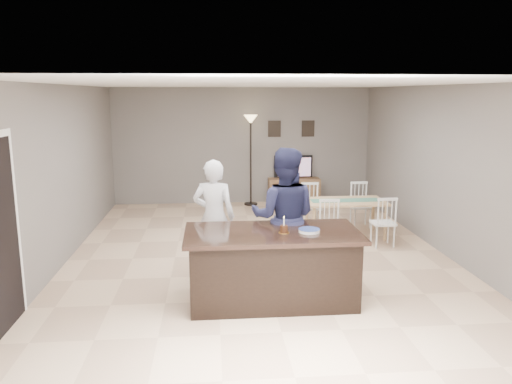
{
  "coord_description": "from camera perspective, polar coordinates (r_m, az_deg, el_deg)",
  "views": [
    {
      "loc": [
        -0.73,
        -7.66,
        2.56
      ],
      "look_at": [
        -0.07,
        -0.3,
        1.1
      ],
      "focal_mm": 35.0,
      "sensor_mm": 36.0,
      "label": 1
    }
  ],
  "objects": [
    {
      "name": "floor",
      "position": [
        8.11,
        0.29,
        -7.21
      ],
      "size": [
        8.0,
        8.0,
        0.0
      ],
      "primitive_type": "plane",
      "color": "tan",
      "rests_on": "ground"
    },
    {
      "name": "room_shell",
      "position": [
        7.75,
        0.3,
        4.64
      ],
      "size": [
        8.0,
        8.0,
        8.0
      ],
      "color": "slate",
      "rests_on": "floor"
    },
    {
      "name": "kitchen_island",
      "position": [
        6.27,
        1.86,
        -8.44
      ],
      "size": [
        2.15,
        1.1,
        0.9
      ],
      "color": "black",
      "rests_on": "floor"
    },
    {
      "name": "tv_console",
      "position": [
        11.81,
        4.36,
        0.13
      ],
      "size": [
        1.2,
        0.4,
        0.6
      ],
      "primitive_type": "cube",
      "color": "brown",
      "rests_on": "floor"
    },
    {
      "name": "television",
      "position": [
        11.79,
        4.34,
        2.88
      ],
      "size": [
        0.91,
        0.12,
        0.53
      ],
      "primitive_type": "imported",
      "rotation": [
        0.0,
        0.0,
        3.14
      ],
      "color": "black",
      "rests_on": "tv_console"
    },
    {
      "name": "tv_screen_glow",
      "position": [
        11.71,
        4.4,
        2.86
      ],
      "size": [
        0.78,
        0.0,
        0.78
      ],
      "primitive_type": "plane",
      "rotation": [
        1.57,
        0.0,
        3.14
      ],
      "color": "#CD5F16",
      "rests_on": "tv_console"
    },
    {
      "name": "picture_frames",
      "position": [
        11.82,
        4.05,
        7.24
      ],
      "size": [
        1.1,
        0.02,
        0.38
      ],
      "color": "black",
      "rests_on": "room_shell"
    },
    {
      "name": "woman",
      "position": [
        7.16,
        -4.83,
        -2.86
      ],
      "size": [
        0.67,
        0.51,
        1.66
      ],
      "primitive_type": "imported",
      "rotation": [
        0.0,
        0.0,
        2.95
      ],
      "color": "silver",
      "rests_on": "floor"
    },
    {
      "name": "man",
      "position": [
        6.69,
        3.21,
        -2.9
      ],
      "size": [
        1.06,
        0.91,
        1.87
      ],
      "primitive_type": "imported",
      "rotation": [
        0.0,
        0.0,
        2.89
      ],
      "color": "#1A1C39",
      "rests_on": "floor"
    },
    {
      "name": "birthday_cake",
      "position": [
        6.07,
        3.2,
        -4.23
      ],
      "size": [
        0.13,
        0.13,
        0.21
      ],
      "color": "gold",
      "rests_on": "kitchen_island"
    },
    {
      "name": "plate_stack",
      "position": [
        6.13,
        6.08,
        -4.4
      ],
      "size": [
        0.26,
        0.26,
        0.04
      ],
      "color": "white",
      "rests_on": "kitchen_island"
    },
    {
      "name": "dining_table",
      "position": [
        9.14,
        10.15,
        -1.67
      ],
      "size": [
        1.43,
        1.62,
        0.87
      ],
      "rotation": [
        0.0,
        0.0,
        0.01
      ],
      "color": "tan",
      "rests_on": "floor"
    },
    {
      "name": "floor_lamp",
      "position": [
        11.46,
        -0.62,
        6.47
      ],
      "size": [
        0.31,
        0.31,
        2.08
      ],
      "color": "black",
      "rests_on": "floor"
    }
  ]
}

